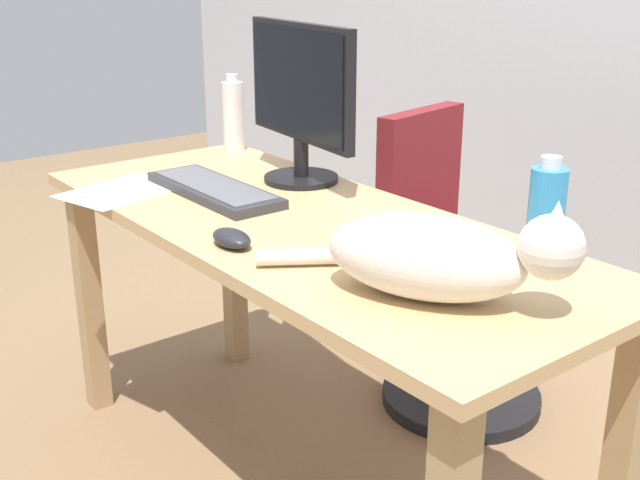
% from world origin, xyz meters
% --- Properties ---
extents(desk, '(1.55, 0.62, 0.73)m').
position_xyz_m(desk, '(0.00, 0.00, 0.62)').
color(desk, tan).
rests_on(desk, ground_plane).
extents(office_chair, '(0.49, 0.48, 0.89)m').
position_xyz_m(office_chair, '(-0.09, 0.63, 0.37)').
color(office_chair, black).
rests_on(office_chair, ground_plane).
extents(monitor, '(0.48, 0.20, 0.41)m').
position_xyz_m(monitor, '(-0.27, 0.20, 0.96)').
color(monitor, black).
rests_on(monitor, desk).
extents(keyboard, '(0.44, 0.15, 0.03)m').
position_xyz_m(keyboard, '(-0.31, -0.05, 0.74)').
color(keyboard, '#333338').
rests_on(keyboard, desk).
extents(cat, '(0.56, 0.33, 0.20)m').
position_xyz_m(cat, '(0.50, -0.08, 0.81)').
color(cat, silver).
rests_on(cat, desk).
extents(computer_mouse, '(0.11, 0.06, 0.04)m').
position_xyz_m(computer_mouse, '(0.05, -0.22, 0.75)').
color(computer_mouse, '#232328').
rests_on(computer_mouse, desk).
extents(paper_sheet, '(0.28, 0.34, 0.00)m').
position_xyz_m(paper_sheet, '(-0.48, -0.22, 0.73)').
color(paper_sheet, white).
rests_on(paper_sheet, desk).
extents(water_bottle, '(0.07, 0.07, 0.21)m').
position_xyz_m(water_bottle, '(0.49, 0.23, 0.83)').
color(water_bottle, '#2D8CD1').
rests_on(water_bottle, desk).
extents(spray_bottle, '(0.07, 0.07, 0.24)m').
position_xyz_m(spray_bottle, '(-0.68, 0.25, 0.84)').
color(spray_bottle, silver).
rests_on(spray_bottle, desk).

